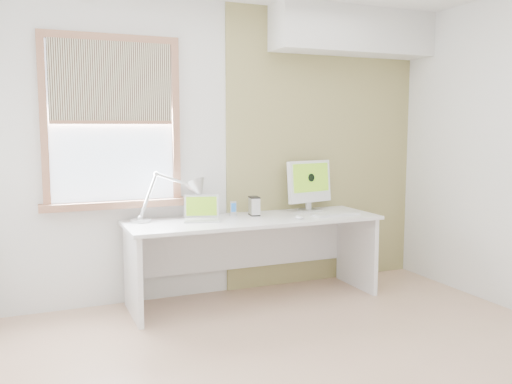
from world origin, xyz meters
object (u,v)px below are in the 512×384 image
desk_lamp (187,193)px  laptop (202,214)px  desk (251,239)px  imac (309,183)px  external_drive (254,206)px

desk_lamp → laptop: size_ratio=2.13×
desk → imac: bearing=12.6°
external_drive → imac: (0.59, 0.07, 0.18)m
desk → laptop: size_ratio=6.27×
desk_lamp → laptop: desk_lamp is taller
laptop → external_drive: laptop is taller
imac → desk_lamp: bearing=179.8°
imac → external_drive: bearing=-173.1°
external_drive → imac: imac is taller
imac → desk: bearing=-167.4°
laptop → imac: bearing=6.7°
laptop → external_drive: 0.51m
desk → imac: (0.65, 0.15, 0.46)m
external_drive → imac: 0.62m
desk_lamp → laptop: bearing=-57.7°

